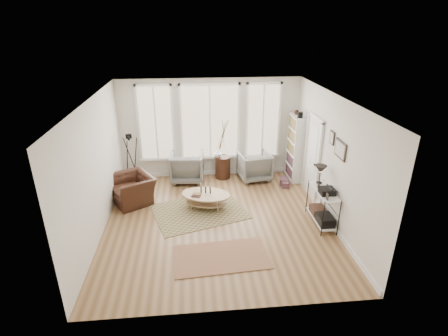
{
  "coord_description": "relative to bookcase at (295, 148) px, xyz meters",
  "views": [
    {
      "loc": [
        -0.54,
        -7.06,
        4.39
      ],
      "look_at": [
        0.2,
        0.6,
        1.1
      ],
      "focal_mm": 28.0,
      "sensor_mm": 36.0,
      "label": 1
    }
  ],
  "objects": [
    {
      "name": "book_stack_near",
      "position": [
        -0.39,
        -0.44,
        -0.86
      ],
      "size": [
        0.32,
        0.36,
        0.19
      ],
      "primitive_type": "cube",
      "rotation": [
        0.0,
        0.0,
        -0.32
      ],
      "color": "maroon",
      "rests_on": "ground"
    },
    {
      "name": "room",
      "position": [
        -2.42,
        -2.2,
        0.47
      ],
      "size": [
        5.5,
        5.54,
        2.9
      ],
      "color": "#936C45",
      "rests_on": "ground"
    },
    {
      "name": "bookcase",
      "position": [
        0.0,
        0.0,
        0.0
      ],
      "size": [
        0.31,
        0.85,
        2.06
      ],
      "color": "white",
      "rests_on": "ground"
    },
    {
      "name": "accent_chair",
      "position": [
        -4.56,
        -1.03,
        -0.6
      ],
      "size": [
        1.42,
        1.38,
        0.71
      ],
      "primitive_type": "imported",
      "rotation": [
        0.0,
        0.0,
        -1.03
      ],
      "color": "#361C12",
      "rests_on": "ground"
    },
    {
      "name": "rug_runner",
      "position": [
        -2.48,
        -3.58,
        -0.94
      ],
      "size": [
        1.95,
        1.18,
        0.01
      ],
      "primitive_type": "cube",
      "rotation": [
        0.0,
        0.0,
        0.07
      ],
      "color": "maroon",
      "rests_on": "ground"
    },
    {
      "name": "bay_window",
      "position": [
        -2.44,
        0.49,
        0.65
      ],
      "size": [
        4.14,
        0.12,
        2.24
      ],
      "color": "#D3BC8C",
      "rests_on": "ground"
    },
    {
      "name": "door",
      "position": [
        0.13,
        -1.08,
        0.17
      ],
      "size": [
        0.09,
        1.06,
        2.22
      ],
      "color": "silver",
      "rests_on": "ground"
    },
    {
      "name": "vase",
      "position": [
        -2.24,
        0.2,
        -0.17
      ],
      "size": [
        0.29,
        0.29,
        0.23
      ],
      "primitive_type": "imported",
      "rotation": [
        0.0,
        0.0,
        -0.38
      ],
      "color": "silver",
      "rests_on": "side_table"
    },
    {
      "name": "coffee_table",
      "position": [
        -2.69,
        -1.55,
        -0.65
      ],
      "size": [
        1.39,
        1.09,
        0.56
      ],
      "color": "tan",
      "rests_on": "ground"
    },
    {
      "name": "armchair_left",
      "position": [
        -3.15,
        0.12,
        -0.52
      ],
      "size": [
        1.0,
        1.03,
        0.87
      ],
      "primitive_type": "imported",
      "rotation": [
        0.0,
        0.0,
        3.06
      ],
      "color": "slate",
      "rests_on": "ground"
    },
    {
      "name": "rug_main",
      "position": [
        -2.86,
        -1.73,
        -0.95
      ],
      "size": [
        2.55,
        2.2,
        0.01
      ],
      "primitive_type": "cube",
      "rotation": [
        0.0,
        0.0,
        0.31
      ],
      "color": "brown",
      "rests_on": "ground"
    },
    {
      "name": "tripod_camera",
      "position": [
        -4.67,
        -0.14,
        -0.24
      ],
      "size": [
        0.55,
        0.55,
        1.55
      ],
      "color": "black",
      "rests_on": "ground"
    },
    {
      "name": "wall_art",
      "position": [
        0.14,
        -2.49,
        0.92
      ],
      "size": [
        0.04,
        0.88,
        0.44
      ],
      "color": "black",
      "rests_on": "ground"
    },
    {
      "name": "book_stack_far",
      "position": [
        -0.39,
        -0.6,
        -0.87
      ],
      "size": [
        0.24,
        0.28,
        0.16
      ],
      "primitive_type": "cube",
      "rotation": [
        0.0,
        0.0,
        -0.17
      ],
      "color": "maroon",
      "rests_on": "ground"
    },
    {
      "name": "low_shelf",
      "position": [
        -0.06,
        -2.52,
        -0.44
      ],
      "size": [
        0.38,
        1.08,
        1.3
      ],
      "color": "white",
      "rests_on": "ground"
    },
    {
      "name": "armchair_right",
      "position": [
        -1.18,
        0.04,
        -0.54
      ],
      "size": [
        1.0,
        1.03,
        0.82
      ],
      "primitive_type": "imported",
      "rotation": [
        0.0,
        0.0,
        3.29
      ],
      "color": "slate",
      "rests_on": "ground"
    },
    {
      "name": "side_table",
      "position": [
        -2.09,
        0.22,
        -0.05
      ],
      "size": [
        0.45,
        0.45,
        1.87
      ],
      "color": "#361C12",
      "rests_on": "ground"
    }
  ]
}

